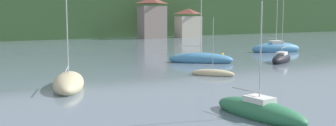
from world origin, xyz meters
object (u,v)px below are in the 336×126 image
sailboat_mid_1 (213,73)px  sailboat_far_5 (201,59)px  sailboat_far_2 (282,59)px  sailboat_mid_9 (69,83)px  mooring_buoy_far (222,54)px  sailboat_mid_8 (259,111)px  shore_building_central (152,19)px  sailboat_far_4 (276,49)px  shore_building_eastcentral (188,23)px

sailboat_mid_1 → sailboat_far_5: sailboat_far_5 is taller
sailboat_far_2 → sailboat_mid_9: 28.96m
sailboat_mid_1 → sailboat_mid_9: size_ratio=0.65×
sailboat_far_5 → mooring_buoy_far: bearing=77.6°
sailboat_mid_8 → sailboat_mid_9: sailboat_mid_9 is taller
shore_building_central → sailboat_far_2: (-7.98, -52.93, -4.52)m
sailboat_far_5 → sailboat_mid_1: bearing=-79.0°
sailboat_mid_1 → sailboat_mid_8: bearing=-68.0°
sailboat_mid_9 → mooring_buoy_far: (27.73, 16.59, -0.40)m
sailboat_far_4 → sailboat_mid_8: 43.16m
sailboat_mid_9 → sailboat_far_5: bearing=-45.0°
shore_building_central → sailboat_mid_9: 68.64m
sailboat_mid_1 → sailboat_far_2: bearing=67.0°
shore_building_central → sailboat_mid_8: (-29.07, -72.77, -4.56)m
sailboat_mid_1 → sailboat_far_4: (23.45, 15.93, 0.33)m
sailboat_mid_9 → sailboat_mid_8: bearing=-134.9°
sailboat_mid_9 → sailboat_far_4: bearing=-48.7°
sailboat_mid_1 → sailboat_mid_8: (-6.93, -14.73, 0.14)m
shore_building_eastcentral → sailboat_mid_1: (-32.60, -57.92, -3.40)m
sailboat_far_4 → mooring_buoy_far: (-10.07, 0.73, -0.54)m
mooring_buoy_far → sailboat_mid_8: bearing=-122.9°
sailboat_mid_1 → sailboat_far_2: 15.06m
sailboat_far_4 → sailboat_mid_8: bearing=-119.8°
sailboat_mid_1 → sailboat_far_5: size_ratio=0.52×
mooring_buoy_far → sailboat_mid_9: bearing=-149.1°
shore_building_central → sailboat_far_5: (-17.21, -48.36, -4.51)m
shore_building_eastcentral → sailboat_mid_1: 66.55m
sailboat_mid_8 → mooring_buoy_far: bearing=141.8°
shore_building_eastcentral → mooring_buoy_far: (-19.22, -41.25, -3.62)m
shore_building_central → sailboat_mid_8: 78.50m
sailboat_far_2 → shore_building_central: bearing=-129.6°
sailboat_mid_1 → sailboat_mid_9: bearing=-133.1°
sailboat_mid_9 → sailboat_mid_1: bearing=-71.8°
sailboat_far_2 → sailboat_mid_8: sailboat_far_2 is taller
sailboat_far_2 → sailboat_mid_9: (-28.51, -5.04, 0.00)m
shore_building_eastcentral → shore_building_central: bearing=179.3°
sailboat_far_4 → sailboat_mid_9: (-37.80, -15.86, -0.14)m
sailboat_far_2 → mooring_buoy_far: (-0.79, 11.55, -0.40)m
sailboat_mid_8 → sailboat_far_5: bearing=148.7°
sailboat_far_5 → sailboat_mid_8: bearing=-77.9°
mooring_buoy_far → sailboat_far_2: bearing=-86.1°
sailboat_far_2 → sailboat_far_5: size_ratio=0.85×
sailboat_far_5 → sailboat_far_4: bearing=56.6°
sailboat_far_2 → mooring_buoy_far: 11.58m
sailboat_mid_1 → mooring_buoy_far: bearing=98.4°
sailboat_far_4 → sailboat_mid_9: sailboat_far_4 is taller
mooring_buoy_far → sailboat_mid_1: bearing=-128.8°
sailboat_far_4 → sailboat_far_5: 19.55m
sailboat_mid_8 → mooring_buoy_far: sailboat_mid_8 is taller
sailboat_far_2 → sailboat_mid_8: (-21.09, -19.85, -0.04)m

